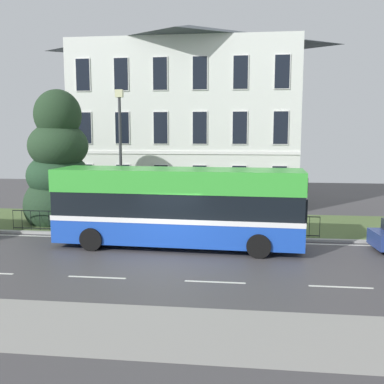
{
  "coord_description": "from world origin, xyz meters",
  "views": [
    {
      "loc": [
        2.86,
        -15.6,
        4.86
      ],
      "look_at": [
        0.43,
        5.14,
        2.02
      ],
      "focal_mm": 40.96,
      "sensor_mm": 36.0,
      "label": 1
    }
  ],
  "objects_px": {
    "evergreen_tree": "(58,172)",
    "litter_bin": "(237,220)",
    "georgian_townhouse": "(189,114)",
    "single_decker_bus": "(178,206)",
    "street_lamp_post": "(120,151)"
  },
  "relations": [
    {
      "from": "georgian_townhouse",
      "to": "street_lamp_post",
      "type": "height_order",
      "value": "georgian_townhouse"
    },
    {
      "from": "georgian_townhouse",
      "to": "litter_bin",
      "type": "relative_size",
      "value": 13.65
    },
    {
      "from": "georgian_townhouse",
      "to": "single_decker_bus",
      "type": "relative_size",
      "value": 1.4
    },
    {
      "from": "georgian_townhouse",
      "to": "evergreen_tree",
      "type": "bearing_deg",
      "value": -123.11
    },
    {
      "from": "georgian_townhouse",
      "to": "street_lamp_post",
      "type": "xyz_separation_m",
      "value": [
        -2.03,
        -10.34,
        -2.18
      ]
    },
    {
      "from": "single_decker_bus",
      "to": "litter_bin",
      "type": "xyz_separation_m",
      "value": [
        2.43,
        2.75,
        -1.09
      ]
    },
    {
      "from": "georgian_townhouse",
      "to": "litter_bin",
      "type": "xyz_separation_m",
      "value": [
        3.59,
        -10.07,
        -5.5
      ]
    },
    {
      "from": "evergreen_tree",
      "to": "georgian_townhouse",
      "type": "bearing_deg",
      "value": 56.89
    },
    {
      "from": "single_decker_bus",
      "to": "street_lamp_post",
      "type": "distance_m",
      "value": 4.61
    },
    {
      "from": "single_decker_bus",
      "to": "evergreen_tree",
      "type": "bearing_deg",
      "value": 153.66
    },
    {
      "from": "single_decker_bus",
      "to": "street_lamp_post",
      "type": "relative_size",
      "value": 1.56
    },
    {
      "from": "georgian_townhouse",
      "to": "street_lamp_post",
      "type": "bearing_deg",
      "value": -101.1
    },
    {
      "from": "georgian_townhouse",
      "to": "evergreen_tree",
      "type": "xyz_separation_m",
      "value": [
        -5.84,
        -8.96,
        -3.35
      ]
    },
    {
      "from": "georgian_townhouse",
      "to": "single_decker_bus",
      "type": "height_order",
      "value": "georgian_townhouse"
    },
    {
      "from": "evergreen_tree",
      "to": "litter_bin",
      "type": "distance_m",
      "value": 9.74
    }
  ]
}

